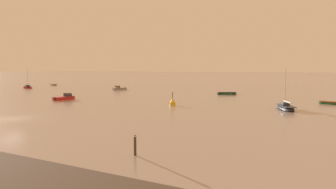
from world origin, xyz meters
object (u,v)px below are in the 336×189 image
object	(u,v)px
rowboat_moored_4	(227,94)
sailboat_moored_0	(27,87)
channel_buoy	(173,103)
mooring_post_near	(135,146)
rowboat_moored_0	(331,103)
sailboat_moored_1	(286,108)
motorboat_moored_1	(67,98)
rowboat_moored_1	(54,85)
motorboat_moored_0	(118,89)

from	to	relation	value
rowboat_moored_4	sailboat_moored_0	distance (m)	58.24
channel_buoy	mooring_post_near	world-z (taller)	channel_buoy
rowboat_moored_4	sailboat_moored_0	bearing A→B (deg)	-22.66
sailboat_moored_0	channel_buoy	xyz separation A→B (m)	(56.57, -16.99, 0.22)
rowboat_moored_0	rowboat_moored_4	distance (m)	23.14
rowboat_moored_4	sailboat_moored_1	size ratio (longest dim) A/B	0.75
sailboat_moored_0	motorboat_moored_1	world-z (taller)	sailboat_moored_0
sailboat_moored_1	channel_buoy	xyz separation A→B (m)	(-16.49, -3.22, 0.19)
rowboat_moored_1	sailboat_moored_0	bearing A→B (deg)	127.88
motorboat_moored_1	rowboat_moored_4	bearing A→B (deg)	-40.93
sailboat_moored_0	motorboat_moored_1	bearing A→B (deg)	-12.09
rowboat_moored_4	motorboat_moored_1	xyz separation A→B (m)	(-23.42, -24.83, 0.07)
sailboat_moored_0	mooring_post_near	size ratio (longest dim) A/B	3.63
sailboat_moored_1	motorboat_moored_0	bearing A→B (deg)	40.37
motorboat_moored_0	sailboat_moored_0	bearing A→B (deg)	-67.42
sailboat_moored_1	rowboat_moored_1	bearing A→B (deg)	45.30
sailboat_moored_1	motorboat_moored_1	bearing A→B (deg)	70.96
rowboat_moored_1	motorboat_moored_0	distance (m)	33.33
motorboat_moored_0	sailboat_moored_0	distance (m)	28.34
motorboat_moored_0	channel_buoy	distance (m)	37.83
sailboat_moored_0	motorboat_moored_0	bearing A→B (deg)	29.87
motorboat_moored_0	sailboat_moored_0	world-z (taller)	sailboat_moored_0
sailboat_moored_1	channel_buoy	world-z (taller)	sailboat_moored_1
rowboat_moored_0	mooring_post_near	xyz separation A→B (m)	(-11.42, -40.25, 0.51)
rowboat_moored_4	rowboat_moored_0	bearing A→B (deg)	124.90
motorboat_moored_0	mooring_post_near	bearing A→B (deg)	46.36
motorboat_moored_1	mooring_post_near	distance (m)	41.54
rowboat_moored_1	mooring_post_near	distance (m)	92.41
rowboat_moored_1	rowboat_moored_4	bearing A→B (deg)	-168.55
sailboat_moored_0	sailboat_moored_1	xyz separation A→B (m)	(73.06, -13.77, 0.02)
rowboat_moored_0	rowboat_moored_1	xyz separation A→B (m)	(-83.83, 17.16, 0.02)
motorboat_moored_1	mooring_post_near	bearing A→B (deg)	-125.30
sailboat_moored_0	channel_buoy	distance (m)	59.07
rowboat_moored_0	sailboat_moored_0	xyz separation A→B (m)	(-78.69, 2.97, 0.08)
rowboat_moored_0	sailboat_moored_1	xyz separation A→B (m)	(-5.63, -10.81, 0.10)
rowboat_moored_0	sailboat_moored_1	world-z (taller)	sailboat_moored_1
sailboat_moored_1	motorboat_moored_1	world-z (taller)	sailboat_moored_1
rowboat_moored_0	motorboat_moored_0	size ratio (longest dim) A/B	0.86
rowboat_moored_0	channel_buoy	bearing A→B (deg)	-137.70
rowboat_moored_1	motorboat_moored_1	bearing A→B (deg)	158.96
rowboat_moored_0	sailboat_moored_0	distance (m)	78.74
rowboat_moored_0	motorboat_moored_0	distance (m)	52.24
sailboat_moored_1	mooring_post_near	xyz separation A→B (m)	(-5.80, -29.45, 0.41)
rowboat_moored_0	sailboat_moored_1	size ratio (longest dim) A/B	0.65
channel_buoy	rowboat_moored_1	bearing A→B (deg)	153.19
motorboat_moored_0	mooring_post_near	xyz separation A→B (m)	(39.84, -50.35, 0.42)
rowboat_moored_1	motorboat_moored_0	xyz separation A→B (m)	(32.57, -7.06, 0.07)
rowboat_moored_0	motorboat_moored_0	bearing A→B (deg)	178.78
motorboat_moored_1	channel_buoy	bearing A→B (deg)	-85.45
sailboat_moored_0	sailboat_moored_1	size ratio (longest dim) A/B	0.91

